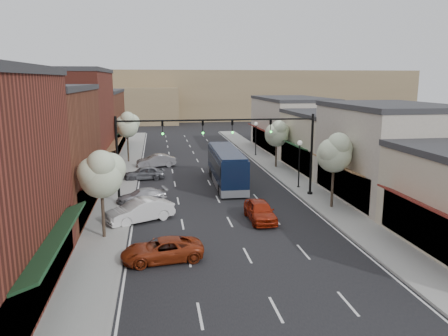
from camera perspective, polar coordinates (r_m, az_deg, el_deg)
name	(u,v)px	position (r m, az deg, el deg)	size (l,w,h in m)	color
ground	(235,232)	(28.87, 1.43, -8.31)	(160.00, 160.00, 0.00)	black
sidewalk_left	(123,175)	(46.39, -12.99, -0.90)	(2.80, 73.00, 0.15)	gray
sidewalk_right	(280,170)	(48.12, 7.37, -0.26)	(2.80, 73.00, 0.15)	gray
curb_left	(137,175)	(46.31, -11.27, -0.85)	(0.25, 73.00, 0.17)	gray
curb_right	(268,170)	(47.76, 5.75, -0.31)	(0.25, 73.00, 0.17)	gray
bldg_left_midnear	(25,152)	(34.42, -24.51, 1.88)	(10.14, 14.10, 9.40)	brown
bldg_left_midfar	(64,123)	(47.86, -20.18, 5.53)	(10.14, 14.10, 10.90)	maroon
bldg_left_far	(88,121)	(63.67, -17.33, 5.89)	(10.14, 18.10, 8.40)	brown
bldg_right_midnear	(387,153)	(38.10, 20.52, 1.88)	(9.14, 12.10, 7.90)	#B8AD9E
bldg_right_midfar	(329,142)	(48.88, 13.61, 3.37)	(9.14, 12.10, 6.40)	#C1B499
bldg_right_far	(291,124)	(61.90, 8.73, 5.66)	(9.14, 16.10, 7.40)	#B8AD9E
hill_far	(174,94)	(116.89, -6.53, 9.54)	(120.00, 30.00, 12.00)	#7A6647
hill_near	(67,105)	(106.80, -19.87, 7.69)	(50.00, 20.00, 8.00)	#7A6647
signal_mast_right	(285,143)	(36.64, 7.91, 3.28)	(8.22, 0.46, 7.00)	black
signal_mast_left	(147,146)	(35.12, -9.97, 2.86)	(8.22, 0.46, 7.00)	black
tree_right_near	(335,152)	(33.82, 14.31, 2.06)	(2.85, 2.65, 5.95)	#47382B
tree_right_far	(277,133)	(48.85, 6.95, 4.58)	(2.85, 2.65, 5.43)	#47382B
tree_left_near	(101,173)	(27.45, -15.71, -0.63)	(2.85, 2.65, 5.69)	#47382B
tree_left_far	(127,124)	(53.03, -12.50, 5.60)	(2.85, 2.65, 6.13)	#47382B
lamp_post_near	(299,156)	(39.91, 9.82, 1.53)	(0.44, 0.44, 4.44)	black
lamp_post_far	(256,133)	(56.58, 4.19, 4.56)	(0.44, 0.44, 4.44)	black
coach_bus	(226,166)	(41.03, 0.31, 0.21)	(2.65, 11.05, 3.37)	black
red_hatchback	(260,211)	(30.88, 4.73, -5.59)	(1.73, 4.30, 1.47)	maroon
parked_car_a	(162,250)	(24.53, -8.10, -10.55)	(2.06, 4.47, 1.24)	maroon
parked_car_b	(140,211)	(31.16, -10.94, -5.50)	(1.67, 4.78, 1.57)	silver
parked_car_c	(142,196)	(35.76, -10.68, -3.62)	(1.64, 4.04, 1.17)	#A7A6AC
parked_car_d	(144,173)	(44.04, -10.37, -0.64)	(1.60, 3.99, 1.36)	slate
parked_car_e	(156,161)	(50.18, -8.86, 0.93)	(1.53, 4.38, 1.44)	#A7A6AC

